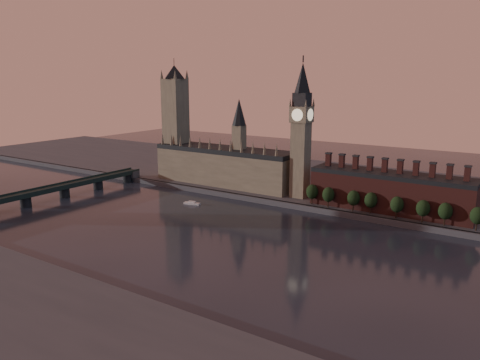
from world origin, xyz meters
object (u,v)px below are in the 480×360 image
object	(u,v)px
river_boat	(192,203)
westminster_bridge	(42,193)
big_ben	(301,129)
victoria_tower	(176,118)

from	to	relation	value
river_boat	westminster_bridge	bearing A→B (deg)	-162.89
big_ben	river_boat	size ratio (longest dim) A/B	8.08
victoria_tower	westminster_bridge	xyz separation A→B (m)	(-35.00, -117.70, -51.65)
victoria_tower	big_ben	distance (m)	130.12
big_ben	westminster_bridge	distance (m)	205.83
victoria_tower	river_boat	bearing A→B (deg)	-41.56
victoria_tower	river_boat	world-z (taller)	victoria_tower
big_ben	victoria_tower	bearing A→B (deg)	177.80
victoria_tower	big_ben	world-z (taller)	victoria_tower
big_ben	westminster_bridge	xyz separation A→B (m)	(-165.00, -112.70, -49.39)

